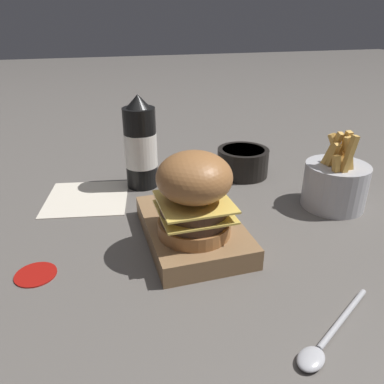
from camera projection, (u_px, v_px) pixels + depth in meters
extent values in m
plane|color=#5B5651|center=(158.00, 254.00, 0.56)|extent=(6.00, 6.00, 0.00)
cube|color=olive|center=(192.00, 229.00, 0.60)|extent=(0.22, 0.14, 0.03)
cylinder|color=#9E6638|center=(194.00, 227.00, 0.55)|extent=(0.11, 0.11, 0.02)
cylinder|color=#4C3323|center=(194.00, 216.00, 0.55)|extent=(0.10, 0.10, 0.01)
cube|color=#EAC656|center=(194.00, 212.00, 0.54)|extent=(0.10, 0.10, 0.00)
cylinder|color=#4C3323|center=(194.00, 206.00, 0.54)|extent=(0.10, 0.10, 0.01)
cube|color=#EAC656|center=(194.00, 201.00, 0.54)|extent=(0.10, 0.10, 0.00)
ellipsoid|color=#9E6638|center=(194.00, 177.00, 0.52)|extent=(0.11, 0.11, 0.07)
cylinder|color=black|center=(141.00, 148.00, 0.76)|extent=(0.06, 0.06, 0.16)
cylinder|color=white|center=(141.00, 150.00, 0.76)|extent=(0.07, 0.07, 0.07)
cone|color=black|center=(138.00, 101.00, 0.72)|extent=(0.05, 0.05, 0.03)
cylinder|color=#B7B7BC|center=(335.00, 186.00, 0.69)|extent=(0.11, 0.11, 0.08)
cube|color=gold|center=(329.00, 156.00, 0.67)|extent=(0.04, 0.02, 0.10)
cube|color=gold|center=(346.00, 163.00, 0.64)|extent=(0.01, 0.02, 0.10)
cube|color=gold|center=(340.00, 159.00, 0.66)|extent=(0.04, 0.04, 0.09)
cube|color=gold|center=(329.00, 164.00, 0.68)|extent=(0.02, 0.02, 0.06)
cube|color=gold|center=(336.00, 173.00, 0.65)|extent=(0.02, 0.01, 0.06)
cube|color=gold|center=(330.00, 162.00, 0.67)|extent=(0.04, 0.01, 0.08)
cube|color=gold|center=(349.00, 162.00, 0.65)|extent=(0.01, 0.03, 0.09)
cube|color=gold|center=(341.00, 157.00, 0.66)|extent=(0.03, 0.01, 0.10)
cube|color=gold|center=(332.00, 162.00, 0.69)|extent=(0.01, 0.01, 0.06)
cylinder|color=black|center=(243.00, 162.00, 0.83)|extent=(0.11, 0.11, 0.06)
cylinder|color=#669356|center=(243.00, 150.00, 0.82)|extent=(0.09, 0.09, 0.01)
cylinder|color=#B2B2B7|center=(343.00, 317.00, 0.44)|extent=(0.07, 0.11, 0.01)
ellipsoid|color=#B2B2B7|center=(311.00, 359.00, 0.39)|extent=(0.04, 0.05, 0.01)
cylinder|color=#9E140F|center=(36.00, 273.00, 0.52)|extent=(0.06, 0.06, 0.00)
cube|color=beige|center=(87.00, 198.00, 0.74)|extent=(0.18, 0.18, 0.00)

